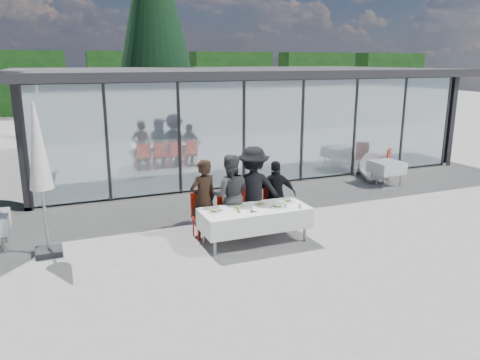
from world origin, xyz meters
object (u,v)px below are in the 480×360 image
Objects in this scene: plate_a at (214,211)px; plate_d at (288,201)px; market_umbrella at (39,156)px; plate_b at (238,207)px; spare_chair_a at (385,157)px; lounger at (371,170)px; diner_c at (253,190)px; diner_chair_a at (202,213)px; juice_bottle at (239,209)px; spare_chair_b at (385,162)px; folded_eyeglasses at (253,212)px; diner_b at (230,195)px; plate_extra at (278,206)px; diner_chair_c at (251,207)px; plate_c at (261,204)px; spare_table_right at (387,167)px; conifer_tree at (153,7)px; diner_d at (276,195)px; diner_chair_d at (274,204)px; dining_table at (255,218)px; diner_a at (203,199)px; diner_chair_b at (228,209)px.

plate_d is at bearing 1.89° from plate_a.
plate_b is at bearing -12.77° from market_umbrella.
spare_chair_a is 1.03m from lounger.
diner_chair_a is at bearing 11.07° from diner_c.
spare_chair_b is (6.58, 3.61, -0.28)m from juice_bottle.
lounger is (5.89, 3.86, -0.50)m from folded_eyeglasses.
diner_b is 1.10m from plate_extra.
plate_d is at bearing 20.54° from folded_eyeglasses.
diner_chair_c is 0.67× the size of lounger.
lounger is (5.55, 3.47, -0.52)m from plate_c.
spare_table_right is at bearing 10.54° from market_umbrella.
diner_chair_a is 3.38× the size of plate_c.
market_umbrella is 13.70m from conifer_tree.
diner_d is at bearing 93.83° from plate_d.
diner_c reaches higher than spare_table_right.
spare_table_right is at bearing 20.35° from diner_chair_c.
market_umbrella reaches higher than plate_c.
market_umbrella is at bearing -163.69° from spare_chair_a.
juice_bottle is at bearing -151.27° from spare_chair_b.
diner_chair_d reaches higher than spare_table_right.
plate_d is at bearing -144.61° from lounger.
diner_chair_d is 3.38× the size of plate_b.
diner_chair_d is 5.73m from lounger.
spare_chair_b is (5.70, 3.60, -0.24)m from plate_extra.
market_umbrella is at bearing 169.46° from plate_c.
plate_b is 14.03m from conifer_tree.
diner_b is at bearing 136.50° from plate_c.
folded_eyeglasses is 0.14× the size of spare_chair_a.
plate_b is (-1.14, -0.63, 0.24)m from diner_chair_d.
dining_table is at bearing -94.11° from conifer_tree.
diner_b is 0.66m from diner_chair_c.
plate_d is (1.75, -0.52, -0.09)m from diner_a.
plate_c is 6.01m from spare_table_right.
juice_bottle is at bearing -25.18° from plate_a.
diner_chair_b is 0.70m from diner_c.
folded_eyeglasses is at bearing 59.83° from diner_d.
diner_chair_d is (1.12, 0.00, 0.00)m from diner_chair_b.
diner_chair_a is 7.19× the size of juice_bottle.
diner_chair_d is 5.04m from market_umbrella.
diner_b is at bearing 155.90° from plate_d.
juice_bottle is at bearing -167.98° from plate_d.
folded_eyeglasses is at bearing -60.19° from plate_b.
spare_chair_a is at bearing -135.42° from diner_b.
diner_c reaches higher than diner_chair_b.
conifer_tree is (1.24, 12.43, 5.09)m from diner_b.
juice_bottle is (-0.09, -0.25, 0.04)m from plate_b.
folded_eyeglasses is (0.17, -0.88, -0.14)m from diner_b.
diner_b reaches higher than spare_chair_a.
diner_b is 1.83× the size of diner_chair_d.
juice_bottle reaches higher than folded_eyeglasses.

